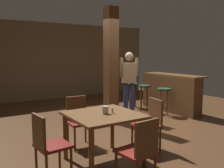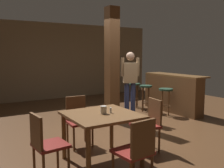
# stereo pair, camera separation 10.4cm
# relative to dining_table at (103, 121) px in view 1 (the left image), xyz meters

# --- Properties ---
(ground_plane) EXTENTS (10.80, 10.80, 0.00)m
(ground_plane) POSITION_rel_dining_table_xyz_m (1.29, 1.31, -0.66)
(ground_plane) COLOR #4C301C
(wall_back) EXTENTS (8.00, 0.10, 2.80)m
(wall_back) POSITION_rel_dining_table_xyz_m (1.29, 5.81, 0.74)
(wall_back) COLOR #756047
(wall_back) RESTS_ON ground_plane
(pillar) EXTENTS (0.28, 0.28, 2.80)m
(pillar) POSITION_rel_dining_table_xyz_m (1.40, 2.00, 0.74)
(pillar) COLOR brown
(pillar) RESTS_ON ground_plane
(dining_table) EXTENTS (1.03, 1.03, 0.78)m
(dining_table) POSITION_rel_dining_table_xyz_m (0.00, 0.00, 0.00)
(dining_table) COLOR brown
(dining_table) RESTS_ON ground_plane
(chair_east) EXTENTS (0.47, 0.47, 0.89)m
(chair_east) POSITION_rel_dining_table_xyz_m (0.94, 0.01, -0.15)
(chair_east) COLOR maroon
(chair_east) RESTS_ON ground_plane
(chair_north) EXTENTS (0.44, 0.44, 0.89)m
(chair_north) POSITION_rel_dining_table_xyz_m (-0.01, 0.88, -0.15)
(chair_north) COLOR maroon
(chair_north) RESTS_ON ground_plane
(chair_south) EXTENTS (0.46, 0.46, 0.89)m
(chair_south) POSITION_rel_dining_table_xyz_m (0.00, -0.88, -0.15)
(chair_south) COLOR maroon
(chair_south) RESTS_ON ground_plane
(chair_west) EXTENTS (0.46, 0.46, 0.89)m
(chair_west) POSITION_rel_dining_table_xyz_m (-0.89, -0.05, -0.15)
(chair_west) COLOR maroon
(chair_west) RESTS_ON ground_plane
(napkin_cup) EXTENTS (0.09, 0.09, 0.12)m
(napkin_cup) POSITION_rel_dining_table_xyz_m (0.02, -0.02, 0.18)
(napkin_cup) COLOR beige
(napkin_cup) RESTS_ON dining_table
(salt_shaker) EXTENTS (0.03, 0.03, 0.08)m
(salt_shaker) POSITION_rel_dining_table_xyz_m (0.14, -0.04, 0.16)
(salt_shaker) COLOR silver
(salt_shaker) RESTS_ON dining_table
(standing_person) EXTENTS (0.45, 0.33, 1.72)m
(standing_person) POSITION_rel_dining_table_xyz_m (1.85, 1.86, 0.34)
(standing_person) COLOR tan
(standing_person) RESTS_ON ground_plane
(bar_counter) EXTENTS (0.56, 1.99, 1.08)m
(bar_counter) POSITION_rel_dining_table_xyz_m (3.41, 1.95, -0.11)
(bar_counter) COLOR brown
(bar_counter) RESTS_ON ground_plane
(bar_stool_near) EXTENTS (0.38, 0.38, 0.74)m
(bar_stool_near) POSITION_rel_dining_table_xyz_m (2.95, 1.72, -0.09)
(bar_stool_near) COLOR #1E3828
(bar_stool_near) RESTS_ON ground_plane
(bar_stool_mid) EXTENTS (0.36, 0.36, 0.77)m
(bar_stool_mid) POSITION_rel_dining_table_xyz_m (2.77, 2.36, -0.08)
(bar_stool_mid) COLOR #1E3828
(bar_stool_mid) RESTS_ON ground_plane
(bar_stool_far) EXTENTS (0.35, 0.35, 0.75)m
(bar_stool_far) POSITION_rel_dining_table_xyz_m (2.85, 3.02, -0.09)
(bar_stool_far) COLOR #1E3828
(bar_stool_far) RESTS_ON ground_plane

